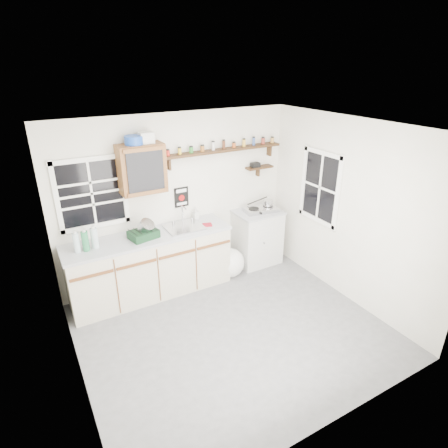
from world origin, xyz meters
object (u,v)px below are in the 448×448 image
Objects in this scene: main_cabinet at (151,265)px; dish_rack at (144,232)px; right_cabinet at (257,237)px; hotplate at (261,209)px; spice_shelf at (224,150)px; upper_cabinet at (142,169)px.

dish_rack is at bearing -149.67° from main_cabinet.
main_cabinet is at bearing -179.21° from right_cabinet.
spice_shelf is at bearing 167.77° from hotplate.
main_cabinet is 1.94m from hotplate.
spice_shelf reaches higher than dish_rack.
upper_cabinet is 0.34× the size of spice_shelf.
hotplate is (1.88, 0.01, 0.48)m from main_cabinet.
right_cabinet is 1.57m from spice_shelf.
spice_shelf reaches higher than main_cabinet.
main_cabinet is at bearing -170.76° from spice_shelf.
dish_rack reaches higher than main_cabinet.
hotplate is at bearing -20.17° from spice_shelf.
hotplate is (1.84, -0.14, -0.88)m from upper_cabinet.
dish_rack is at bearing -178.07° from right_cabinet.
upper_cabinet is (-1.80, 0.12, 1.37)m from right_cabinet.
spice_shelf is (-0.52, 0.19, 1.47)m from right_cabinet.
spice_shelf reaches higher than hotplate.
right_cabinet is at bearing 0.79° from main_cabinet.
spice_shelf is 1.67m from dish_rack.
dish_rack is 1.94m from hotplate.
right_cabinet is (1.83, 0.03, -0.01)m from main_cabinet.
main_cabinet is 3.55× the size of upper_cabinet.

